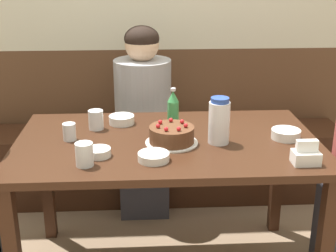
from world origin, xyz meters
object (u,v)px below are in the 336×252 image
Objects in this scene: person_grey_tee at (143,124)px; glass_tumbler_short at (84,154)px; bowl_rice_small at (122,120)px; water_pitcher at (219,121)px; soju_bottle at (173,110)px; glass_water_tall at (69,132)px; bowl_side_dish at (286,134)px; bowl_soup_white at (154,157)px; napkin_holder at (306,155)px; bowl_sauce_shallow at (99,152)px; birthday_cake at (172,135)px; glass_shot_small at (96,120)px; bench_seat at (160,164)px.

glass_tumbler_short is at bearing -14.41° from person_grey_tee.
bowl_rice_small is 0.53m from glass_tumbler_short.
water_pitcher is 1.66× the size of bowl_rice_small.
soju_bottle is 0.18× the size of person_grey_tee.
soju_bottle is at bearing 14.16° from glass_water_tall.
person_grey_tee is (-0.67, 0.69, -0.18)m from bowl_side_dish.
glass_water_tall is at bearing 109.23° from glass_tumbler_short.
bowl_rice_small is 1.32× the size of glass_tumbler_short.
napkin_holder is at bearing -6.25° from bowl_soup_white.
water_pitcher is 0.70m from glass_water_tall.
soju_bottle is 0.51m from glass_water_tall.
bowl_side_dish is at bearing 19.28° from bowl_soup_white.
napkin_holder is at bearing -8.37° from bowl_sauce_shallow.
water_pitcher is 0.56m from bowl_sauce_shallow.
water_pitcher is 0.34m from bowl_side_dish.
bowl_soup_white is (-0.09, -0.19, -0.02)m from birthday_cake.
bowl_soup_white is at bearing -55.66° from glass_shot_small.
water_pitcher is 2.04× the size of bowl_sauce_shallow.
birthday_cake is 1.16× the size of soju_bottle.
bowl_rice_small is 1.60× the size of glass_water_tall.
bowl_rice_small is 0.95× the size of bowl_side_dish.
bowl_side_dish reaches higher than bench_seat.
glass_water_tall reaches higher than bowl_rice_small.
napkin_holder reaches higher than glass_water_tall.
bowl_sauce_shallow is (-0.08, -0.42, -0.00)m from bowl_rice_small.
soju_bottle is 0.61m from person_grey_tee.
bowl_rice_small is at bearing 145.05° from napkin_holder.
birthday_cake is at bearing 65.13° from bowl_soup_white.
bowl_rice_small reaches higher than bench_seat.
water_pitcher is 0.62m from glass_shot_small.
water_pitcher is at bearing -1.10° from birthday_cake.
bench_seat is at bearing 91.23° from birthday_cake.
glass_shot_small is (-0.38, 0.02, -0.05)m from soju_bottle.
bowl_soup_white is 0.67m from bowl_side_dish.
bowl_side_dish is 1.29× the size of bowl_sauce_shallow.
birthday_cake is 2.21× the size of napkin_holder.
soju_bottle reaches higher than birthday_cake.
napkin_holder is 0.80× the size of bowl_side_dish.
glass_shot_small is (-0.04, 0.34, 0.03)m from bowl_sauce_shallow.
bench_seat is at bearing 73.20° from bowl_sauce_shallow.
birthday_cake reaches higher than bowl_side_dish.
bowl_side_dish reaches higher than bowl_soup_white.
glass_tumbler_short is 0.44m from glass_shot_small.
bowl_soup_white is (-0.63, 0.07, -0.02)m from napkin_holder.
birthday_cake is at bearing 10.00° from person_grey_tee.
bowl_side_dish is at bearing -17.22° from soju_bottle.
napkin_holder reaches higher than bowl_side_dish.
bowl_side_dish is (0.54, 0.03, -0.02)m from birthday_cake.
glass_water_tall is (-0.47, 0.07, 0.00)m from birthday_cake.
bowl_rice_small is at bearing 30.54° from glass_shot_small.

